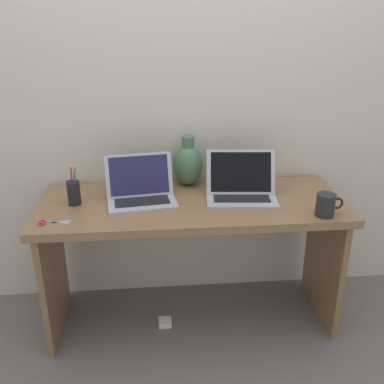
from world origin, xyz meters
TOP-DOWN VIEW (x-y plane):
  - ground_plane at (0.00, 0.00)m, footprint 6.00×6.00m
  - back_wall at (0.00, 0.33)m, footprint 4.40×0.04m
  - desk at (0.00, 0.00)m, footprint 1.52×0.58m
  - laptop_left at (-0.25, 0.03)m, footprint 0.36×0.27m
  - laptop_right at (0.25, 0.03)m, footprint 0.37×0.28m
  - green_vase at (0.00, 0.23)m, footprint 0.16×0.16m
  - coffee_mug at (0.60, -0.21)m, footprint 0.13×0.09m
  - pen_cup at (-0.57, 0.02)m, footprint 0.06×0.06m
  - scissors at (-0.66, -0.18)m, footprint 0.15×0.05m
  - power_brick at (-0.15, -0.05)m, footprint 0.07×0.07m

SIDE VIEW (x-z plane):
  - ground_plane at x=0.00m, z-range 0.00..0.00m
  - power_brick at x=-0.15m, z-range 0.00..0.03m
  - desk at x=0.00m, z-range 0.21..0.92m
  - scissors at x=-0.66m, z-range 0.71..0.72m
  - coffee_mug at x=0.60m, z-range 0.71..0.82m
  - laptop_right at x=0.25m, z-range 0.66..0.88m
  - laptop_left at x=-0.25m, z-range 0.66..0.88m
  - pen_cup at x=-0.57m, z-range 0.68..0.87m
  - green_vase at x=0.00m, z-range 0.69..0.96m
  - back_wall at x=0.00m, z-range 0.00..2.40m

